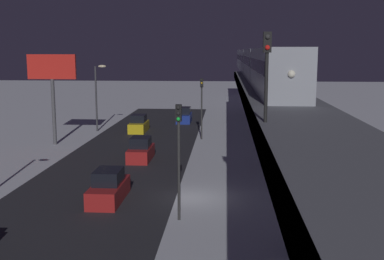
# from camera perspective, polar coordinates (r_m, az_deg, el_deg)

# --- Properties ---
(ground_plane) EXTENTS (240.00, 240.00, 0.00)m
(ground_plane) POSITION_cam_1_polar(r_m,az_deg,el_deg) (30.74, -0.33, -8.07)
(ground_plane) COLOR silver
(avenue_asphalt) EXTENTS (11.00, 94.49, 0.01)m
(avenue_asphalt) POSITION_cam_1_polar(r_m,az_deg,el_deg) (31.84, -11.92, -7.65)
(avenue_asphalt) COLOR #28282D
(avenue_asphalt) RESTS_ON ground_plane
(elevated_railway) EXTENTS (5.00, 94.49, 6.04)m
(elevated_railway) POSITION_cam_1_polar(r_m,az_deg,el_deg) (29.74, 11.07, 1.50)
(elevated_railway) COLOR slate
(elevated_railway) RESTS_ON ground_plane
(subway_train) EXTENTS (2.94, 74.07, 3.40)m
(subway_train) POSITION_cam_1_polar(r_m,az_deg,el_deg) (65.07, 7.40, 8.05)
(subway_train) COLOR #999EA8
(subway_train) RESTS_ON elevated_railway
(rail_signal) EXTENTS (0.36, 0.41, 4.00)m
(rail_signal) POSITION_cam_1_polar(r_m,az_deg,el_deg) (21.61, 8.87, 8.08)
(rail_signal) COLOR black
(rail_signal) RESTS_ON elevated_railway
(sedan_red) EXTENTS (1.80, 4.17, 1.97)m
(sedan_red) POSITION_cam_1_polar(r_m,az_deg,el_deg) (41.27, -6.10, -2.46)
(sedan_red) COLOR #A51E1E
(sedan_red) RESTS_ON ground_plane
(sedan_blue) EXTENTS (1.80, 4.42, 1.97)m
(sedan_blue) POSITION_cam_1_polar(r_m,az_deg,el_deg) (62.90, -0.93, 1.66)
(sedan_blue) COLOR navy
(sedan_blue) RESTS_ON ground_plane
(sedan_red_2) EXTENTS (1.80, 4.61, 1.97)m
(sedan_red_2) POSITION_cam_1_polar(r_m,az_deg,el_deg) (30.48, -9.86, -6.80)
(sedan_red_2) COLOR #A51E1E
(sedan_red_2) RESTS_ON ground_plane
(sedan_yellow) EXTENTS (1.80, 4.21, 1.97)m
(sedan_yellow) POSITION_cam_1_polar(r_m,az_deg,el_deg) (55.82, -6.34, 0.63)
(sedan_yellow) COLOR gold
(sedan_yellow) RESTS_ON ground_plane
(traffic_light_near) EXTENTS (0.32, 0.44, 6.40)m
(traffic_light_near) POSITION_cam_1_polar(r_m,az_deg,el_deg) (25.84, -1.59, -1.83)
(traffic_light_near) COLOR #2D2D2D
(traffic_light_near) RESTS_ON ground_plane
(traffic_light_mid) EXTENTS (0.32, 0.44, 6.40)m
(traffic_light_mid) POSITION_cam_1_polar(r_m,az_deg,el_deg) (50.09, 1.15, 3.61)
(traffic_light_mid) COLOR #2D2D2D
(traffic_light_mid) RESTS_ON ground_plane
(commercial_billboard) EXTENTS (4.80, 0.36, 8.90)m
(commercial_billboard) POSITION_cam_1_polar(r_m,az_deg,el_deg) (49.11, -16.27, 6.20)
(commercial_billboard) COLOR #4C4C51
(commercial_billboard) RESTS_ON ground_plane
(street_lamp_far) EXTENTS (1.35, 0.44, 7.65)m
(street_lamp_far) POSITION_cam_1_polar(r_m,az_deg,el_deg) (56.36, -11.11, 4.70)
(street_lamp_far) COLOR #38383D
(street_lamp_far) RESTS_ON ground_plane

